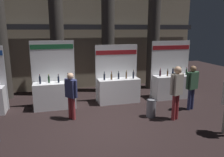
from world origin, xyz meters
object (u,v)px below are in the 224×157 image
object	(u,v)px
visitor_5	(192,84)
visitor_1	(177,88)
exhibitor_booth_3	(172,84)
exhibitor_booth_1	(55,92)
visitor_7	(71,92)
trash_bin	(151,108)
exhibitor_booth_2	(118,88)

from	to	relation	value
visitor_5	visitor_1	bearing A→B (deg)	16.47
exhibitor_booth_3	exhibitor_booth_1	bearing A→B (deg)	179.91
exhibitor_booth_3	visitor_5	world-z (taller)	exhibitor_booth_3
exhibitor_booth_1	visitor_5	bearing A→B (deg)	-17.01
visitor_7	visitor_5	bearing A→B (deg)	47.83
visitor_1	trash_bin	bearing A→B (deg)	-51.35
exhibitor_booth_2	visitor_1	xyz separation A→B (m)	(1.34, -2.26, 0.50)
visitor_1	exhibitor_booth_3	bearing A→B (deg)	-136.37
exhibitor_booth_3	visitor_7	world-z (taller)	exhibitor_booth_3
exhibitor_booth_2	exhibitor_booth_3	world-z (taller)	exhibitor_booth_3
exhibitor_booth_1	visitor_7	world-z (taller)	exhibitor_booth_1
exhibitor_booth_2	exhibitor_booth_1	bearing A→B (deg)	-179.08
visitor_1	visitor_7	xyz separation A→B (m)	(-3.38, 0.95, -0.16)
exhibitor_booth_1	visitor_7	distance (m)	1.42
trash_bin	visitor_7	bearing A→B (deg)	169.23
exhibitor_booth_2	visitor_1	bearing A→B (deg)	-59.40
exhibitor_booth_2	trash_bin	bearing A→B (deg)	-70.21
visitor_5	exhibitor_booth_1	bearing A→B (deg)	-33.40
visitor_1	exhibitor_booth_2	bearing A→B (deg)	-78.27
exhibitor_booth_2	exhibitor_booth_3	bearing A→B (deg)	-1.14
trash_bin	exhibitor_booth_2	bearing A→B (deg)	109.79
exhibitor_booth_1	visitor_7	xyz separation A→B (m)	(0.54, -1.27, 0.31)
trash_bin	visitor_1	size ratio (longest dim) A/B	0.34
trash_bin	visitor_5	distance (m)	1.91
trash_bin	visitor_7	xyz separation A→B (m)	(-2.70, 0.51, 0.63)
exhibitor_booth_3	visitor_1	world-z (taller)	exhibitor_booth_3
exhibitor_booth_3	trash_bin	xyz separation A→B (m)	(-1.83, -1.78, -0.31)
visitor_1	visitor_7	bearing A→B (deg)	-34.52
visitor_5	visitor_7	size ratio (longest dim) A/B	1.05
exhibitor_booth_3	visitor_1	distance (m)	2.54
exhibitor_booth_3	visitor_5	distance (m)	1.57
exhibitor_booth_1	exhibitor_booth_2	xyz separation A→B (m)	(2.58, 0.04, -0.03)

